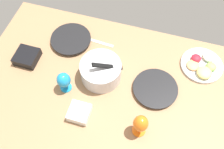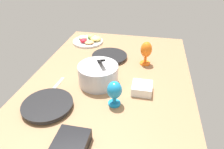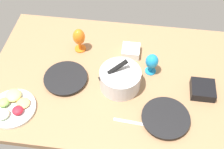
{
  "view_description": "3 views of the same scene",
  "coord_description": "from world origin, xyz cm",
  "px_view_note": "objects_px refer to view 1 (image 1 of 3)",
  "views": [
    {
      "loc": [
        24.97,
        -66.73,
        135.56
      ],
      "look_at": [
        3.67,
        5.68,
        6.98
      ],
      "focal_mm": 40.12,
      "sensor_mm": 36.0,
      "label": 1
    },
    {
      "loc": [
        -104.73,
        -22.9,
        73.81
      ],
      "look_at": [
        -3.02,
        -2.16,
        6.98
      ],
      "focal_mm": 32.28,
      "sensor_mm": 36.0,
      "label": 2
    },
    {
      "loc": [
        -12.92,
        112.55,
        140.37
      ],
      "look_at": [
        1.66,
        4.23,
        6.98
      ],
      "focal_mm": 45.76,
      "sensor_mm": 36.0,
      "label": 3
    }
  ],
  "objects_px": {
    "fruit_platter": "(202,65)",
    "square_bowl_white": "(79,112)",
    "mixing_bowl": "(101,71)",
    "square_bowl_black": "(27,57)",
    "hurricane_glass_blue": "(64,81)",
    "dinner_plate_left": "(71,40)",
    "dinner_plate_right": "(155,89)",
    "hurricane_glass_orange": "(140,124)"
  },
  "relations": [
    {
      "from": "dinner_plate_right",
      "to": "square_bowl_white",
      "type": "bearing_deg",
      "value": -143.93
    },
    {
      "from": "mixing_bowl",
      "to": "hurricane_glass_blue",
      "type": "xyz_separation_m",
      "value": [
        -0.18,
        -0.14,
        0.02
      ]
    },
    {
      "from": "dinner_plate_left",
      "to": "mixing_bowl",
      "type": "xyz_separation_m",
      "value": [
        0.28,
        -0.21,
        0.05
      ]
    },
    {
      "from": "fruit_platter",
      "to": "dinner_plate_left",
      "type": "bearing_deg",
      "value": -177.39
    },
    {
      "from": "dinner_plate_right",
      "to": "square_bowl_black",
      "type": "relative_size",
      "value": 1.92
    },
    {
      "from": "dinner_plate_left",
      "to": "square_bowl_black",
      "type": "height_order",
      "value": "square_bowl_black"
    },
    {
      "from": "square_bowl_white",
      "to": "hurricane_glass_blue",
      "type": "bearing_deg",
      "value": 135.15
    },
    {
      "from": "dinner_plate_left",
      "to": "fruit_platter",
      "type": "height_order",
      "value": "fruit_platter"
    },
    {
      "from": "dinner_plate_left",
      "to": "hurricane_glass_blue",
      "type": "relative_size",
      "value": 1.85
    },
    {
      "from": "fruit_platter",
      "to": "hurricane_glass_orange",
      "type": "relative_size",
      "value": 1.54
    },
    {
      "from": "fruit_platter",
      "to": "mixing_bowl",
      "type": "bearing_deg",
      "value": -157.4
    },
    {
      "from": "hurricane_glass_blue",
      "to": "dinner_plate_left",
      "type": "bearing_deg",
      "value": 106.2
    },
    {
      "from": "mixing_bowl",
      "to": "square_bowl_white",
      "type": "bearing_deg",
      "value": -98.49
    },
    {
      "from": "mixing_bowl",
      "to": "square_bowl_white",
      "type": "relative_size",
      "value": 2.15
    },
    {
      "from": "fruit_platter",
      "to": "hurricane_glass_blue",
      "type": "height_order",
      "value": "hurricane_glass_blue"
    },
    {
      "from": "square_bowl_black",
      "to": "dinner_plate_right",
      "type": "bearing_deg",
      "value": 0.98
    },
    {
      "from": "hurricane_glass_blue",
      "to": "square_bowl_black",
      "type": "xyz_separation_m",
      "value": [
        -0.32,
        0.12,
        -0.06
      ]
    },
    {
      "from": "dinner_plate_right",
      "to": "square_bowl_white",
      "type": "xyz_separation_m",
      "value": [
        -0.38,
        -0.28,
        0.02
      ]
    },
    {
      "from": "hurricane_glass_orange",
      "to": "square_bowl_black",
      "type": "xyz_separation_m",
      "value": [
        -0.8,
        0.26,
        -0.07
      ]
    },
    {
      "from": "square_bowl_black",
      "to": "square_bowl_white",
      "type": "bearing_deg",
      "value": -30.09
    },
    {
      "from": "mixing_bowl",
      "to": "fruit_platter",
      "type": "height_order",
      "value": "mixing_bowl"
    },
    {
      "from": "square_bowl_black",
      "to": "fruit_platter",
      "type": "bearing_deg",
      "value": 13.38
    },
    {
      "from": "square_bowl_white",
      "to": "square_bowl_black",
      "type": "height_order",
      "value": "square_bowl_black"
    },
    {
      "from": "mixing_bowl",
      "to": "square_bowl_white",
      "type": "xyz_separation_m",
      "value": [
        -0.04,
        -0.28,
        -0.04
      ]
    },
    {
      "from": "square_bowl_black",
      "to": "hurricane_glass_blue",
      "type": "bearing_deg",
      "value": -21.58
    },
    {
      "from": "dinner_plate_right",
      "to": "dinner_plate_left",
      "type": "bearing_deg",
      "value": 161.72
    },
    {
      "from": "square_bowl_white",
      "to": "dinner_plate_left",
      "type": "bearing_deg",
      "value": 116.38
    },
    {
      "from": "fruit_platter",
      "to": "square_bowl_white",
      "type": "bearing_deg",
      "value": -140.53
    },
    {
      "from": "dinner_plate_left",
      "to": "hurricane_glass_orange",
      "type": "bearing_deg",
      "value": -39.38
    },
    {
      "from": "hurricane_glass_blue",
      "to": "mixing_bowl",
      "type": "bearing_deg",
      "value": 37.13
    },
    {
      "from": "mixing_bowl",
      "to": "fruit_platter",
      "type": "distance_m",
      "value": 0.65
    },
    {
      "from": "fruit_platter",
      "to": "hurricane_glass_blue",
      "type": "bearing_deg",
      "value": -153.63
    },
    {
      "from": "dinner_plate_left",
      "to": "fruit_platter",
      "type": "distance_m",
      "value": 0.88
    },
    {
      "from": "fruit_platter",
      "to": "hurricane_glass_orange",
      "type": "xyz_separation_m",
      "value": [
        -0.29,
        -0.52,
        0.09
      ]
    },
    {
      "from": "mixing_bowl",
      "to": "hurricane_glass_blue",
      "type": "bearing_deg",
      "value": -142.87
    },
    {
      "from": "square_bowl_white",
      "to": "fruit_platter",
      "type": "bearing_deg",
      "value": 39.47
    },
    {
      "from": "mixing_bowl",
      "to": "hurricane_glass_blue",
      "type": "height_order",
      "value": "mixing_bowl"
    },
    {
      "from": "dinner_plate_right",
      "to": "hurricane_glass_blue",
      "type": "distance_m",
      "value": 0.55
    },
    {
      "from": "square_bowl_black",
      "to": "hurricane_glass_orange",
      "type": "bearing_deg",
      "value": -18.04
    },
    {
      "from": "dinner_plate_left",
      "to": "fruit_platter",
      "type": "xyz_separation_m",
      "value": [
        0.88,
        0.04,
        0.0
      ]
    },
    {
      "from": "fruit_platter",
      "to": "hurricane_glass_blue",
      "type": "distance_m",
      "value": 0.87
    },
    {
      "from": "fruit_platter",
      "to": "square_bowl_white",
      "type": "distance_m",
      "value": 0.82
    }
  ]
}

